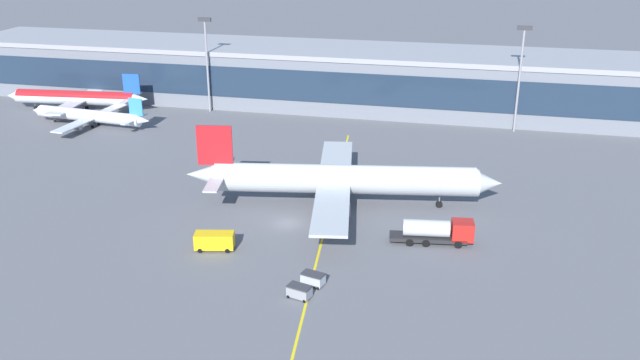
{
  "coord_description": "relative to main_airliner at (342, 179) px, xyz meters",
  "views": [
    {
      "loc": [
        23.9,
        -83.25,
        40.42
      ],
      "look_at": [
        3.19,
        6.04,
        4.5
      ],
      "focal_mm": 38.36,
      "sensor_mm": 36.0,
      "label": 1
    }
  ],
  "objects": [
    {
      "name": "baggage_cart_1",
      "position": [
        1.26,
        -23.57,
        -3.36
      ],
      "size": [
        2.96,
        2.2,
        1.48
      ],
      "color": "#B2B7BC",
      "rests_on": "ground_plane"
    },
    {
      "name": "ground_plane",
      "position": [
        -6.11,
        -7.99,
        -4.15
      ],
      "size": [
        700.0,
        700.0,
        0.0
      ],
      "primitive_type": "plane",
      "color": "slate"
    },
    {
      "name": "commuter_jet_far",
      "position": [
        -66.45,
        37.69,
        -1.15
      ],
      "size": [
        32.3,
        25.72,
        8.53
      ],
      "color": "silver",
      "rests_on": "ground_plane"
    },
    {
      "name": "apron_light_mast_1",
      "position": [
        25.98,
        43.86,
        8.11
      ],
      "size": [
        2.8,
        0.5,
        20.65
      ],
      "color": "gray",
      "rests_on": "ground_plane"
    },
    {
      "name": "main_airliner",
      "position": [
        0.0,
        0.0,
        0.0
      ],
      "size": [
        46.1,
        36.86,
        11.96
      ],
      "color": "#B2B7BC",
      "rests_on": "ground_plane"
    },
    {
      "name": "terminal_building",
      "position": [
        9.6,
        55.82,
        2.26
      ],
      "size": [
        218.19,
        21.8,
        12.77
      ],
      "color": "slate",
      "rests_on": "ground_plane"
    },
    {
      "name": "fuel_tanker",
      "position": [
        14.53,
        -9.43,
        -2.4
      ],
      "size": [
        11.03,
        3.89,
        3.25
      ],
      "color": "#232326",
      "rests_on": "ground_plane"
    },
    {
      "name": "crew_van",
      "position": [
        -13.28,
        -17.72,
        -2.83
      ],
      "size": [
        5.34,
        3.13,
        2.3
      ],
      "color": "yellow",
      "rests_on": "ground_plane"
    },
    {
      "name": "commuter_jet_near",
      "position": [
        -57.8,
        27.99,
        -1.94
      ],
      "size": [
        27.93,
        22.3,
        6.7
      ],
      "color": "silver",
      "rests_on": "ground_plane"
    },
    {
      "name": "apron_light_mast_0",
      "position": [
        -38.2,
        43.86,
        7.84
      ],
      "size": [
        2.8,
        0.5,
        20.14
      ],
      "color": "gray",
      "rests_on": "ground_plane"
    },
    {
      "name": "baggage_cart_0",
      "position": [
        0.43,
        -26.66,
        -3.36
      ],
      "size": [
        2.96,
        2.2,
        1.48
      ],
      "color": "gray",
      "rests_on": "ground_plane"
    },
    {
      "name": "apron_lead_in_line",
      "position": [
        -1.01,
        -5.99,
        -4.14
      ],
      "size": [
        9.32,
        79.52,
        0.01
      ],
      "primitive_type": "cube",
      "rotation": [
        0.0,
        0.0,
        0.11
      ],
      "color": "yellow",
      "rests_on": "ground_plane"
    }
  ]
}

